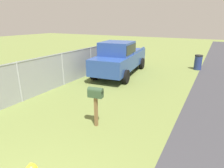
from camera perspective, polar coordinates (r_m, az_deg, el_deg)
mailbox at (r=5.90m, az=-4.93°, el=-3.48°), size 0.27×0.49×1.32m
pickup_truck at (r=11.94m, az=2.32°, el=8.05°), size 5.76×2.66×2.09m
trash_bin at (r=14.56m, az=24.36°, el=5.94°), size 0.52×0.52×1.03m
fence_section at (r=10.26m, az=-14.51°, el=4.71°), size 15.37×0.07×1.70m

